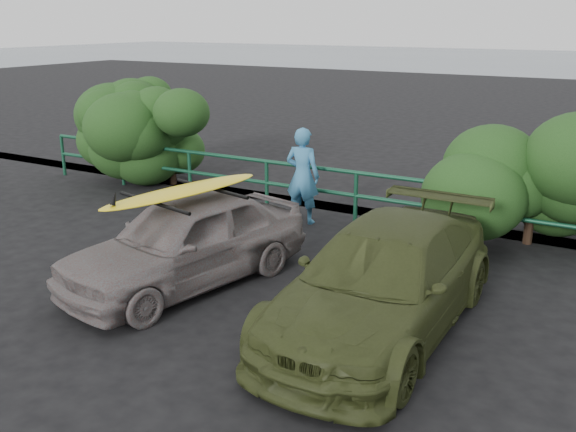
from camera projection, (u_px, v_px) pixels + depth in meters
name	position (u px, v px, depth m)	size (l,w,h in m)	color
ground	(137.00, 309.00, 8.74)	(80.00, 80.00, 0.00)	black
guardrail	(310.00, 190.00, 12.73)	(14.00, 0.08, 1.04)	#14472E
shrub_left	(139.00, 134.00, 15.15)	(3.20, 2.40, 2.37)	#22481A
sedan	(186.00, 241.00, 9.39)	(1.58, 3.94, 1.34)	slate
olive_vehicle	(383.00, 280.00, 7.99)	(1.88, 4.62, 1.34)	#38411C
man	(303.00, 176.00, 12.20)	(0.67, 0.44, 1.85)	teal
roof_rack	(183.00, 195.00, 9.18)	(1.57, 1.10, 0.05)	black
surfboard	(183.00, 191.00, 9.16)	(0.57, 2.75, 0.08)	yellow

